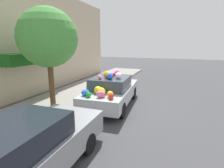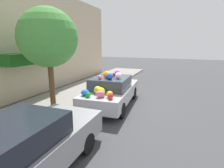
{
  "view_description": "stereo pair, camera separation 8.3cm",
  "coord_description": "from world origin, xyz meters",
  "views": [
    {
      "loc": [
        -7.5,
        -2.87,
        2.9
      ],
      "look_at": [
        0.0,
        0.05,
        1.05
      ],
      "focal_mm": 28.0,
      "sensor_mm": 36.0,
      "label": 1
    },
    {
      "loc": [
        -7.47,
        -2.95,
        2.9
      ],
      "look_at": [
        0.0,
        0.05,
        1.05
      ],
      "focal_mm": 28.0,
      "sensor_mm": 36.0,
      "label": 2
    }
  ],
  "objects": [
    {
      "name": "sidewalk_curb",
      "position": [
        0.0,
        2.7,
        0.06
      ],
      "size": [
        24.0,
        3.2,
        0.11
      ],
      "color": "gray",
      "rests_on": "ground"
    },
    {
      "name": "fire_hydrant",
      "position": [
        0.2,
        1.47,
        0.46
      ],
      "size": [
        0.2,
        0.2,
        0.7
      ],
      "color": "#B2B2B7",
      "rests_on": "sidewalk_curb"
    },
    {
      "name": "parked_car_plain",
      "position": [
        -5.23,
        0.03,
        0.72
      ],
      "size": [
        4.47,
        1.87,
        1.43
      ],
      "rotation": [
        0.0,
        0.0,
        0.02
      ],
      "color": "gray",
      "rests_on": "ground"
    },
    {
      "name": "building_facade",
      "position": [
        -0.02,
        4.92,
        3.05
      ],
      "size": [
        18.0,
        1.2,
        6.19
      ],
      "color": "#C6B293",
      "rests_on": "ground"
    },
    {
      "name": "art_car",
      "position": [
        -0.06,
        0.04,
        0.76
      ],
      "size": [
        4.38,
        2.1,
        1.72
      ],
      "rotation": [
        0.0,
        0.0,
        0.08
      ],
      "color": "#B7BABF",
      "rests_on": "ground"
    },
    {
      "name": "street_tree",
      "position": [
        -1.38,
        2.42,
        3.14
      ],
      "size": [
        2.51,
        2.51,
        4.31
      ],
      "color": "brown",
      "rests_on": "sidewalk_curb"
    },
    {
      "name": "ground_plane",
      "position": [
        0.0,
        0.0,
        0.0
      ],
      "size": [
        60.0,
        60.0,
        0.0
      ],
      "primitive_type": "plane",
      "color": "#424244"
    }
  ]
}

